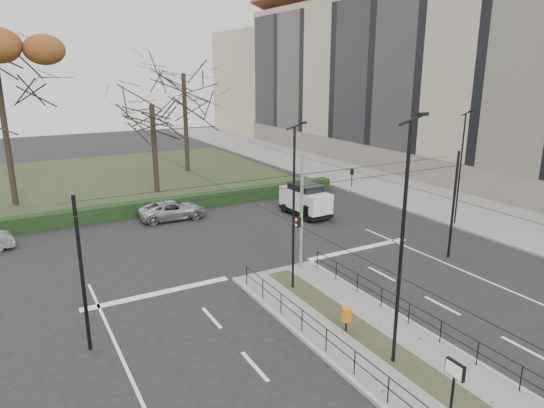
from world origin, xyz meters
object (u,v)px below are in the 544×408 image
(streetlamp_median_far, at_px, (294,207))
(parked_car_fourth, at_px, (173,210))
(litter_bin, at_px, (347,315))
(white_van, at_px, (305,199))
(info_panel, at_px, (454,378))
(bare_tree_center, at_px, (184,81))
(streetlamp_sidewalk, at_px, (460,168))
(traffic_light, at_px, (307,209))
(streetlamp_median_near, at_px, (402,244))
(bare_tree_near, at_px, (152,111))

(streetlamp_median_far, relative_size, parked_car_fourth, 1.68)
(litter_bin, bearing_deg, white_van, 62.72)
(info_panel, bearing_deg, bare_tree_center, 80.89)
(parked_car_fourth, height_order, bare_tree_center, bare_tree_center)
(streetlamp_median_far, relative_size, white_van, 1.79)
(bare_tree_center, bearing_deg, streetlamp_median_far, -99.95)
(parked_car_fourth, bearing_deg, streetlamp_sidewalk, -120.67)
(litter_bin, relative_size, white_van, 0.23)
(traffic_light, relative_size, litter_bin, 5.36)
(streetlamp_median_near, distance_m, bare_tree_near, 28.94)
(traffic_light, bearing_deg, streetlamp_sidewalk, 5.84)
(bare_tree_near, bearing_deg, streetlamp_median_near, -89.78)
(info_panel, relative_size, parked_car_fourth, 0.51)
(streetlamp_median_near, xyz_separation_m, parked_car_fourth, (-1.32, 20.81, -3.93))
(info_panel, height_order, bare_tree_near, bare_tree_near)
(traffic_light, distance_m, info_panel, 12.75)
(parked_car_fourth, relative_size, bare_tree_center, 0.36)
(traffic_light, relative_size, info_panel, 2.30)
(traffic_light, distance_m, bare_tree_near, 20.46)
(info_panel, height_order, white_van, info_panel)
(litter_bin, xyz_separation_m, streetlamp_median_near, (0.22, -2.46, 3.71))
(info_panel, bearing_deg, streetlamp_median_near, 71.43)
(parked_car_fourth, bearing_deg, litter_bin, -173.81)
(traffic_light, height_order, bare_tree_near, bare_tree_near)
(streetlamp_sidewalk, bearing_deg, parked_car_fourth, 146.57)
(parked_car_fourth, xyz_separation_m, bare_tree_near, (1.21, 8.04, 6.24))
(white_van, height_order, bare_tree_near, bare_tree_near)
(bare_tree_near, bearing_deg, streetlamp_sidewalk, -51.35)
(traffic_light, xyz_separation_m, litter_bin, (-2.22, -6.36, -2.43))
(litter_bin, height_order, info_panel, info_panel)
(streetlamp_sidewalk, bearing_deg, litter_bin, -153.03)
(info_panel, xyz_separation_m, bare_tree_center, (6.31, 39.33, 7.13))
(streetlamp_sidewalk, xyz_separation_m, bare_tree_center, (-9.72, 25.73, 5.17))
(streetlamp_median_far, bearing_deg, streetlamp_median_near, -90.53)
(traffic_light, bearing_deg, parked_car_fourth, 105.49)
(streetlamp_sidewalk, bearing_deg, bare_tree_near, 128.65)
(white_van, xyz_separation_m, bare_tree_center, (-2.15, 18.84, 7.91))
(streetlamp_sidewalk, bearing_deg, streetlamp_median_near, -145.71)
(traffic_light, height_order, streetlamp_median_near, streetlamp_median_near)
(bare_tree_center, bearing_deg, parked_car_fourth, -113.22)
(parked_car_fourth, relative_size, bare_tree_near, 0.48)
(info_panel, height_order, streetlamp_sidewalk, streetlamp_sidewalk)
(streetlamp_median_far, height_order, streetlamp_sidewalk, streetlamp_median_far)
(litter_bin, bearing_deg, streetlamp_median_near, -84.95)
(traffic_light, xyz_separation_m, streetlamp_median_far, (-1.94, -1.89, 0.82))
(streetlamp_sidewalk, bearing_deg, traffic_light, -174.16)
(streetlamp_median_far, distance_m, streetlamp_sidewalk, 15.14)
(streetlamp_sidewalk, xyz_separation_m, bare_tree_near, (-14.97, 18.72, 2.94))
(white_van, bearing_deg, info_panel, -112.43)
(info_panel, xyz_separation_m, parked_car_fourth, (-0.15, 24.28, -1.34))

